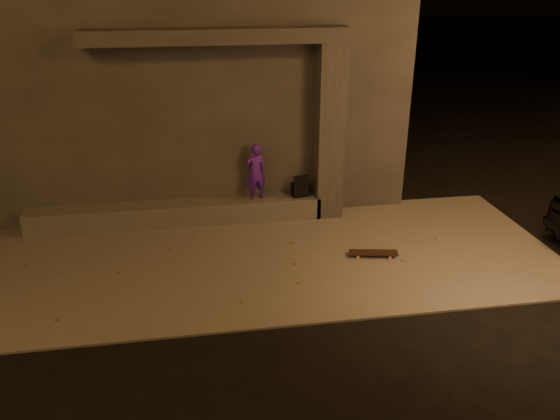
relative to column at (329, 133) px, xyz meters
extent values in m
plane|color=black|center=(-1.70, -3.75, -1.84)|extent=(120.00, 120.00, 0.00)
cube|color=slate|center=(-1.70, -1.75, -1.82)|extent=(11.00, 4.40, 0.04)
cube|color=#363431|center=(-2.70, 2.75, 0.76)|extent=(9.00, 5.00, 5.20)
cube|color=#595751|center=(-3.20, 0.00, -1.58)|extent=(6.00, 0.55, 0.45)
cube|color=#363431|center=(0.00, 0.00, 0.00)|extent=(0.55, 0.55, 3.60)
cube|color=#363431|center=(-2.20, 0.05, 1.94)|extent=(5.00, 0.70, 0.28)
imported|color=#4E18A1|center=(-1.54, 0.00, -0.76)|extent=(0.49, 0.38, 1.18)
cube|color=black|center=(-0.60, 0.00, -1.21)|extent=(0.38, 0.28, 0.28)
cube|color=black|center=(-0.60, 0.00, -0.96)|extent=(0.31, 0.09, 0.20)
cube|color=black|center=(0.38, -2.08, -1.71)|extent=(0.91, 0.38, 0.02)
cylinder|color=#D68655|center=(0.68, -2.06, -1.77)|extent=(0.07, 0.05, 0.06)
cylinder|color=#D68655|center=(0.65, -2.22, -1.77)|extent=(0.07, 0.05, 0.06)
cylinder|color=#D68655|center=(0.11, -1.95, -1.77)|extent=(0.07, 0.05, 0.06)
cylinder|color=#D68655|center=(0.08, -2.11, -1.77)|extent=(0.07, 0.05, 0.06)
cube|color=#99999E|center=(0.67, -2.14, -1.73)|extent=(0.09, 0.19, 0.02)
cube|color=#99999E|center=(0.09, -2.03, -1.73)|extent=(0.09, 0.19, 0.02)
camera|label=1|loc=(-2.73, -10.59, 2.99)|focal=35.00mm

